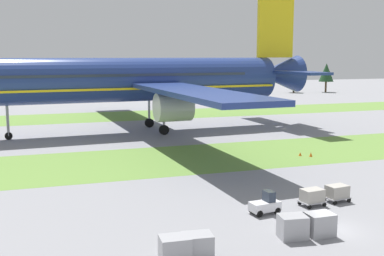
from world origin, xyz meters
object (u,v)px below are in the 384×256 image
at_px(airliner, 141,79).
at_px(taxiway_marker_1, 311,154).
at_px(taxiway_marker_0, 300,154).
at_px(uld_container_0, 175,248).
at_px(uld_container_1, 197,245).
at_px(uld_container_3, 293,227).
at_px(uld_container_2, 320,224).
at_px(cargo_dolly_lead, 312,196).
at_px(cargo_dolly_second, 337,192).
at_px(baggage_tug, 266,204).

relative_size(airliner, taxiway_marker_1, 128.88).
distance_m(airliner, taxiway_marker_0, 32.54).
bearing_deg(taxiway_marker_0, airliner, 120.84).
bearing_deg(uld_container_0, taxiway_marker_0, 46.26).
distance_m(uld_container_1, taxiway_marker_0, 35.38).
xyz_separation_m(airliner, uld_container_1, (-7.64, -53.14, -8.52)).
bearing_deg(taxiway_marker_1, uld_container_1, -134.26).
relative_size(uld_container_0, taxiway_marker_0, 3.98).
bearing_deg(uld_container_0, airliner, 80.14).
xyz_separation_m(uld_container_0, taxiway_marker_0, (25.27, 26.41, -0.56)).
bearing_deg(airliner, taxiway_marker_1, -151.37).
height_order(uld_container_0, uld_container_3, uld_container_3).
relative_size(uld_container_2, uld_container_3, 1.00).
xyz_separation_m(cargo_dolly_lead, uld_container_2, (-3.39, -6.39, -0.05)).
xyz_separation_m(cargo_dolly_second, uld_container_2, (-6.27, -6.75, -0.05)).
relative_size(baggage_tug, taxiway_marker_1, 4.48).
relative_size(baggage_tug, uld_container_0, 1.37).
height_order(airliner, taxiway_marker_0, airliner).
xyz_separation_m(airliner, taxiway_marker_0, (16.02, -26.83, -9.06)).
distance_m(baggage_tug, cargo_dolly_lead, 5.03).
relative_size(cargo_dolly_lead, taxiway_marker_0, 4.72).
distance_m(taxiway_marker_0, taxiway_marker_1, 1.42).
xyz_separation_m(airliner, uld_container_0, (-9.25, -53.24, -8.49)).
xyz_separation_m(taxiway_marker_0, taxiway_marker_1, (1.08, -0.91, 0.06)).
bearing_deg(taxiway_marker_0, cargo_dolly_second, -111.48).
height_order(cargo_dolly_lead, uld_container_0, uld_container_0).
bearing_deg(airliner, uld_container_2, 179.52).
xyz_separation_m(cargo_dolly_lead, uld_container_3, (-5.60, -6.22, -0.05)).
distance_m(uld_container_1, uld_container_3, 7.81).
relative_size(uld_container_0, taxiway_marker_1, 3.27).
bearing_deg(taxiway_marker_0, baggage_tug, -127.59).
distance_m(airliner, uld_container_1, 54.36).
relative_size(taxiway_marker_0, taxiway_marker_1, 0.82).
xyz_separation_m(cargo_dolly_second, taxiway_marker_1, (8.51, 17.95, -0.61)).
height_order(uld_container_0, taxiway_marker_1, uld_container_0).
bearing_deg(cargo_dolly_lead, cargo_dolly_second, -90.00).
bearing_deg(uld_container_1, taxiway_marker_0, 48.03).
relative_size(uld_container_0, uld_container_2, 1.00).
distance_m(baggage_tug, uld_container_0, 11.94).
xyz_separation_m(cargo_dolly_second, taxiway_marker_0, (7.42, 18.86, -0.67)).
xyz_separation_m(uld_container_0, taxiway_marker_1, (26.35, 25.49, -0.51)).
xyz_separation_m(cargo_dolly_second, uld_container_0, (-17.85, -7.54, -0.10)).
distance_m(cargo_dolly_second, taxiway_marker_1, 19.87).
bearing_deg(baggage_tug, taxiway_marker_0, -44.79).
bearing_deg(uld_container_3, cargo_dolly_lead, 48.01).
bearing_deg(taxiway_marker_0, uld_container_2, -118.13).
xyz_separation_m(cargo_dolly_lead, uld_container_1, (-13.36, -7.08, -0.13)).
height_order(uld_container_1, taxiway_marker_1, uld_container_1).
bearing_deg(cargo_dolly_lead, uld_container_0, 108.43).
height_order(cargo_dolly_lead, uld_container_3, uld_container_3).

